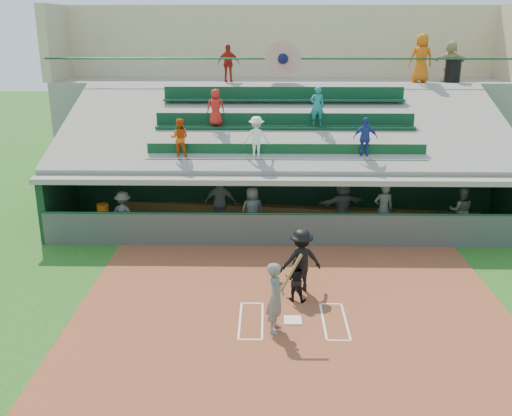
{
  "coord_description": "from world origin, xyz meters",
  "views": [
    {
      "loc": [
        -0.68,
        -12.49,
        6.97
      ],
      "look_at": [
        -0.97,
        3.5,
        1.8
      ],
      "focal_mm": 40.0,
      "sensor_mm": 36.0,
      "label": 1
    }
  ],
  "objects_px": {
    "white_table": "(107,225)",
    "trash_bin": "(453,71)",
    "batter_at_plate": "(276,297)",
    "catcher": "(296,279)",
    "home_plate": "(293,320)",
    "water_cooler": "(103,210)"
  },
  "relations": [
    {
      "from": "home_plate",
      "to": "water_cooler",
      "type": "bearing_deg",
      "value": 136.8
    },
    {
      "from": "catcher",
      "to": "trash_bin",
      "type": "bearing_deg",
      "value": -106.09
    },
    {
      "from": "batter_at_plate",
      "to": "catcher",
      "type": "relative_size",
      "value": 1.64
    },
    {
      "from": "batter_at_plate",
      "to": "white_table",
      "type": "height_order",
      "value": "batter_at_plate"
    },
    {
      "from": "batter_at_plate",
      "to": "home_plate",
      "type": "bearing_deg",
      "value": 47.1
    },
    {
      "from": "water_cooler",
      "to": "catcher",
      "type": "bearing_deg",
      "value": -36.73
    },
    {
      "from": "catcher",
      "to": "home_plate",
      "type": "bearing_deg",
      "value": 99.91
    },
    {
      "from": "white_table",
      "to": "trash_bin",
      "type": "distance_m",
      "value": 15.71
    },
    {
      "from": "white_table",
      "to": "water_cooler",
      "type": "height_order",
      "value": "water_cooler"
    },
    {
      "from": "home_plate",
      "to": "trash_bin",
      "type": "height_order",
      "value": "trash_bin"
    },
    {
      "from": "water_cooler",
      "to": "trash_bin",
      "type": "distance_m",
      "value": 15.62
    },
    {
      "from": "home_plate",
      "to": "batter_at_plate",
      "type": "relative_size",
      "value": 0.22
    },
    {
      "from": "home_plate",
      "to": "catcher",
      "type": "bearing_deg",
      "value": 83.98
    },
    {
      "from": "batter_at_plate",
      "to": "catcher",
      "type": "xyz_separation_m",
      "value": [
        0.55,
        1.58,
        -0.28
      ]
    },
    {
      "from": "catcher",
      "to": "trash_bin",
      "type": "xyz_separation_m",
      "value": [
        7.15,
        11.43,
        4.47
      ]
    },
    {
      "from": "white_table",
      "to": "batter_at_plate",
      "type": "bearing_deg",
      "value": -53.89
    },
    {
      "from": "white_table",
      "to": "water_cooler",
      "type": "xyz_separation_m",
      "value": [
        -0.08,
        -0.0,
        0.56
      ]
    },
    {
      "from": "batter_at_plate",
      "to": "white_table",
      "type": "relative_size",
      "value": 2.4
    },
    {
      "from": "home_plate",
      "to": "catcher",
      "type": "height_order",
      "value": "catcher"
    },
    {
      "from": "home_plate",
      "to": "trash_bin",
      "type": "distance_m",
      "value": 15.35
    },
    {
      "from": "batter_at_plate",
      "to": "water_cooler",
      "type": "relative_size",
      "value": 4.92
    },
    {
      "from": "batter_at_plate",
      "to": "trash_bin",
      "type": "height_order",
      "value": "trash_bin"
    }
  ]
}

